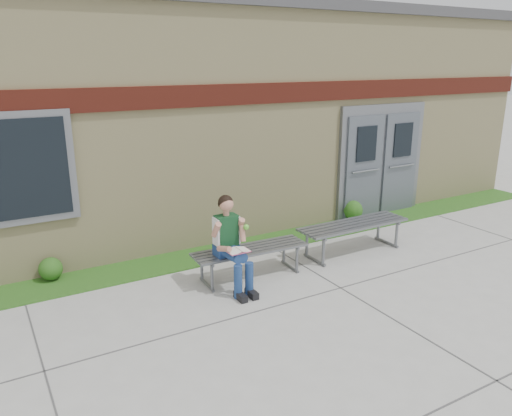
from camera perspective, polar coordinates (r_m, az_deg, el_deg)
ground at (r=6.48m, az=5.51°, el=-12.68°), size 80.00×80.00×0.00m
grass_strip at (r=8.51m, az=-4.69°, el=-5.17°), size 16.00×0.80×0.02m
school_building at (r=11.12m, az=-12.63°, el=10.78°), size 16.20×6.22×4.20m
bench_left at (r=7.51m, az=-0.67°, el=-5.36°), size 1.78×0.56×0.46m
bench_right at (r=8.58m, az=11.05°, el=-2.46°), size 2.00×0.57×0.52m
girl at (r=7.02m, az=-2.85°, el=-3.87°), size 0.48×0.80×1.35m
shrub_mid at (r=8.03m, az=-22.42°, el=-6.44°), size 0.34×0.34×0.34m
shrub_east at (r=10.33m, az=11.01°, el=-0.24°), size 0.40×0.40×0.40m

